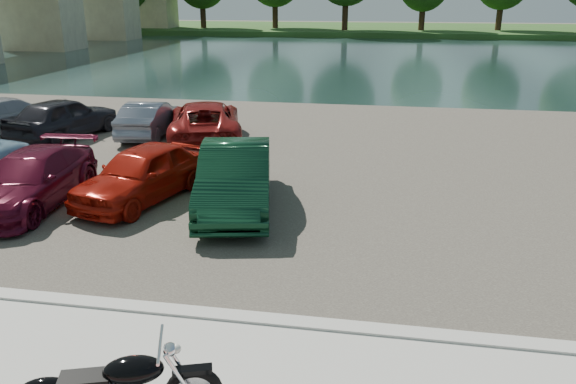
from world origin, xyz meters
name	(u,v)px	position (x,y,z in m)	size (l,w,h in m)	color
kerb	(225,318)	(0.00, 2.00, 0.07)	(60.00, 0.30, 0.14)	#BAB7AF
parking_lot	(307,160)	(0.00, 11.00, 0.02)	(60.00, 18.00, 0.04)	#423B35
river	(358,58)	(0.00, 40.00, 0.00)	(120.00, 40.00, 0.00)	#182C2B
far_bank	(372,29)	(0.00, 72.00, 0.30)	(120.00, 24.00, 0.60)	#23491A
car_3	(31,180)	(-5.82, 6.02, 0.67)	(1.76, 4.33, 1.26)	#510B20
car_4	(142,173)	(-3.41, 6.83, 0.71)	(1.57, 3.91, 1.33)	#A5160B
car_5	(235,177)	(-1.05, 6.67, 0.78)	(1.57, 4.52, 1.49)	#0E341F
car_7	(8,115)	(-10.96, 12.53, 0.68)	(1.80, 4.43, 1.28)	#95979E
car_8	(63,118)	(-8.62, 12.18, 0.75)	(1.68, 4.18, 1.42)	black
car_9	(149,119)	(-5.83, 12.97, 0.65)	(1.29, 3.70, 1.22)	slate
car_10	(205,121)	(-3.66, 12.52, 0.73)	(2.28, 4.94, 1.37)	maroon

